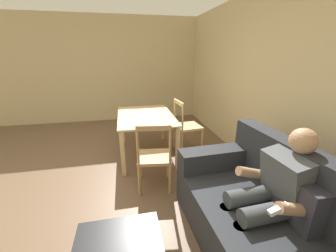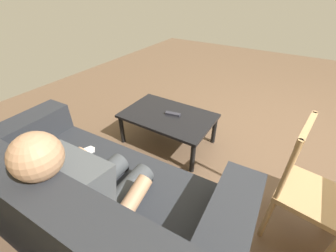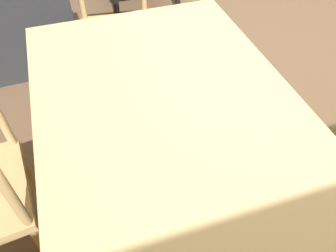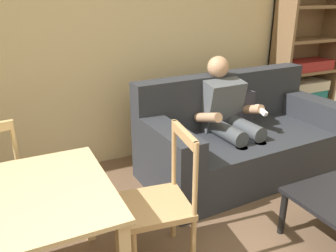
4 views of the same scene
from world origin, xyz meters
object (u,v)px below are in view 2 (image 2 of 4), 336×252
Objects in this scene: coffee_table at (168,118)px; person_lounging at (95,192)px; tv_remote at (173,114)px; couch at (90,205)px; dining_chair_facing_couch at (309,192)px.

person_lounging is at bearing 102.53° from coffee_table.
tv_remote is (-0.05, -0.03, 0.06)m from coffee_table.
couch is 0.29m from person_lounging.
person_lounging is (-0.14, 0.02, 0.25)m from couch.
dining_chair_facing_couch is (-1.35, 0.47, 0.05)m from tv_remote.
couch is at bearing 96.56° from coffee_table.
couch is 1.29m from tv_remote.
tv_remote reaches higher than coffee_table.
person_lounging is 1.33m from coffee_table.
couch is at bearing -6.71° from tv_remote.
coffee_table is at bearing -70.51° from tv_remote.
person_lounging is 1.34m from tv_remote.
couch is 1.50m from dining_chair_facing_couch.
person_lounging is 1.14× the size of coffee_table.
couch is 2.03× the size of coffee_table.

